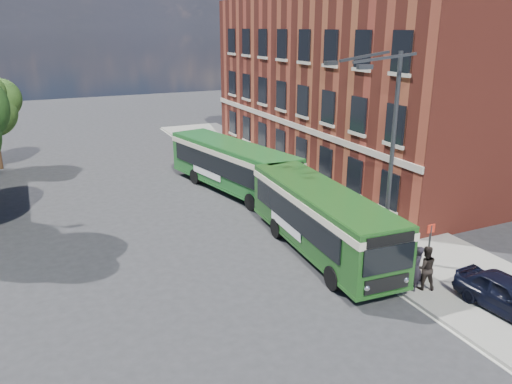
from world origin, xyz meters
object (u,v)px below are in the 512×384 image
bus_front (321,215)px  bus_rear (232,163)px  street_lamp (385,158)px  parked_car (508,295)px

bus_front → bus_rear: bearing=91.1°
street_lamp → parked_car: street_lamp is taller
street_lamp → parked_car: (1.65, -5.30, -3.97)m
street_lamp → bus_rear: (-1.83, 12.18, -2.96)m
street_lamp → parked_car: bearing=-72.7°
street_lamp → bus_rear: street_lamp is taller
bus_rear → street_lamp: bearing=-81.4°
bus_front → street_lamp: bearing=-51.2°
bus_front → parked_car: 8.11m
street_lamp → bus_front: 3.95m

